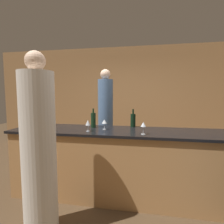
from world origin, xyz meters
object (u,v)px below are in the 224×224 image
at_px(guest_1, 39,152).
at_px(wine_bottle_0, 93,120).
at_px(wine_bottle_1, 133,120).
at_px(bartender, 106,124).
at_px(wine_bottle_2, 39,119).

height_order(guest_1, wine_bottle_0, guest_1).
bearing_deg(wine_bottle_1, wine_bottle_0, -165.26).
bearing_deg(wine_bottle_0, bartender, 85.86).
bearing_deg(wine_bottle_2, guest_1, -57.79).
distance_m(bartender, wine_bottle_1, 0.77).
bearing_deg(guest_1, bartender, 77.64).
height_order(bartender, guest_1, bartender).
xyz_separation_m(guest_1, wine_bottle_1, (0.91, 1.13, 0.20)).
distance_m(guest_1, wine_bottle_2, 1.14).
bearing_deg(wine_bottle_2, wine_bottle_1, 6.91).
distance_m(wine_bottle_0, wine_bottle_2, 0.91).
distance_m(wine_bottle_0, wine_bottle_1, 0.63).
height_order(bartender, wine_bottle_1, bartender).
distance_m(bartender, wine_bottle_0, 0.69).
distance_m(bartender, wine_bottle_2, 1.19).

